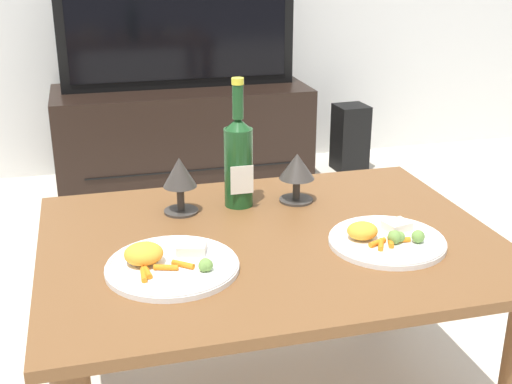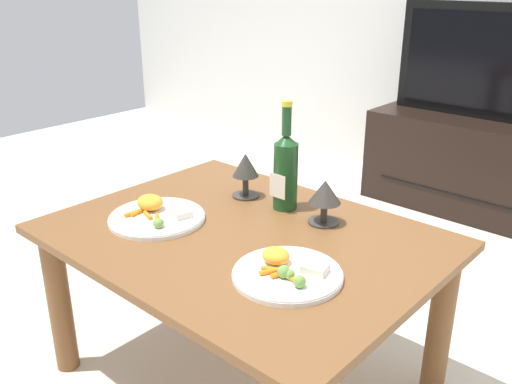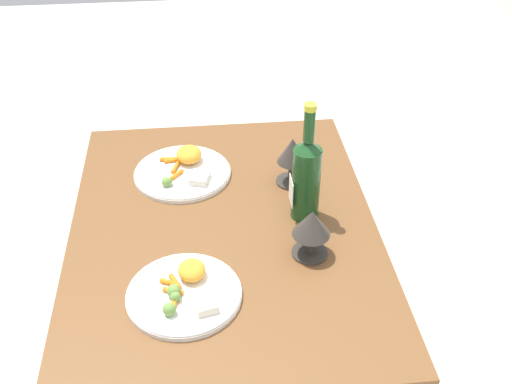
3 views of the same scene
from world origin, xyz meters
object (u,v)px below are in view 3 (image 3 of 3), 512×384
goblet_left (292,154)px  goblet_right (311,226)px  wine_bottle (306,175)px  dinner_plate_left (183,170)px  dining_table (225,252)px  dinner_plate_right (185,292)px

goblet_left → goblet_right: goblet_left is taller
wine_bottle → dinner_plate_left: 0.41m
dining_table → dinner_plate_left: size_ratio=3.74×
goblet_left → dinner_plate_left: 0.33m
dining_table → goblet_right: size_ratio=8.00×
dining_table → goblet_left: (-0.18, 0.20, 0.19)m
wine_bottle → dinner_plate_right: (0.27, -0.32, -0.12)m
wine_bottle → dinner_plate_left: size_ratio=1.19×
dining_table → dinner_plate_left: 0.29m
goblet_left → dinner_plate_right: (0.42, -0.31, -0.08)m
dining_table → goblet_left: goblet_left is taller
dining_table → dinner_plate_right: 0.28m
dinner_plate_left → dinner_plate_right: size_ratio=1.06×
goblet_right → dinner_plate_left: bearing=-140.9°
goblet_right → dinner_plate_right: 0.34m
wine_bottle → goblet_right: 0.16m
wine_bottle → goblet_left: (-0.15, -0.01, -0.03)m
wine_bottle → dining_table: bearing=-83.5°
goblet_left → dining_table: bearing=-49.0°
goblet_left → goblet_right: bearing=0.0°
wine_bottle → dinner_plate_right: size_ratio=1.26×
dining_table → dinner_plate_right: size_ratio=3.97×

